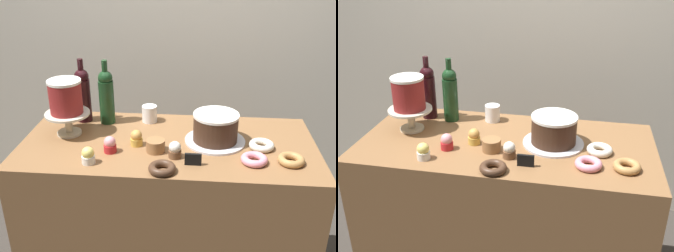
{
  "view_description": "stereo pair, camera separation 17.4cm",
  "coord_description": "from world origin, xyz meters",
  "views": [
    {
      "loc": [
        0.15,
        -1.63,
        1.72
      ],
      "look_at": [
        0.0,
        0.0,
        0.96
      ],
      "focal_mm": 42.54,
      "sensor_mm": 36.0,
      "label": 1
    },
    {
      "loc": [
        0.32,
        -1.61,
        1.72
      ],
      "look_at": [
        0.0,
        0.0,
        0.96
      ],
      "focal_mm": 42.54,
      "sensor_mm": 36.0,
      "label": 2
    }
  ],
  "objects": [
    {
      "name": "coffee_cup_ceramic",
      "position": [
        -0.11,
        0.22,
        0.92
      ],
      "size": [
        0.08,
        0.08,
        0.08
      ],
      "color": "white",
      "rests_on": "display_counter"
    },
    {
      "name": "wine_bottle_dark_red",
      "position": [
        -0.45,
        0.21,
        1.02
      ],
      "size": [
        0.08,
        0.08,
        0.33
      ],
      "color": "black",
      "rests_on": "display_counter"
    },
    {
      "name": "donut_sugar",
      "position": [
        0.42,
        -0.03,
        0.9
      ],
      "size": [
        0.11,
        0.11,
        0.03
      ],
      "color": "silver",
      "rests_on": "display_counter"
    },
    {
      "name": "white_layer_cake",
      "position": [
        -0.48,
        0.04,
        1.07
      ],
      "size": [
        0.16,
        0.16,
        0.16
      ],
      "color": "maroon",
      "rests_on": "cake_stand_pedestal"
    },
    {
      "name": "cupcake_lemon",
      "position": [
        -0.31,
        -0.23,
        0.92
      ],
      "size": [
        0.06,
        0.06,
        0.07
      ],
      "color": "white",
      "rests_on": "display_counter"
    },
    {
      "name": "price_sign_chalkboard",
      "position": [
        0.12,
        -0.2,
        0.91
      ],
      "size": [
        0.07,
        0.01,
        0.05
      ],
      "color": "black",
      "rests_on": "display_counter"
    },
    {
      "name": "cupcake_vanilla",
      "position": [
        0.04,
        -0.14,
        0.92
      ],
      "size": [
        0.06,
        0.06,
        0.07
      ],
      "color": "brown",
      "rests_on": "display_counter"
    },
    {
      "name": "display_counter",
      "position": [
        0.0,
        0.0,
        0.44
      ],
      "size": [
        1.35,
        0.64,
        0.88
      ],
      "color": "brown",
      "rests_on": "ground_plane"
    },
    {
      "name": "donut_chocolate",
      "position": [
        -0.0,
        -0.27,
        0.9
      ],
      "size": [
        0.11,
        0.11,
        0.03
      ],
      "color": "#472D1E",
      "rests_on": "display_counter"
    },
    {
      "name": "donut_maple",
      "position": [
        0.53,
        -0.15,
        0.9
      ],
      "size": [
        0.11,
        0.11,
        0.03
      ],
      "color": "#B27F47",
      "rests_on": "display_counter"
    },
    {
      "name": "chocolate_round_cake",
      "position": [
        0.22,
        0.02,
        0.96
      ],
      "size": [
        0.21,
        0.21,
        0.13
      ],
      "color": "#3D2619",
      "rests_on": "silver_serving_platter"
    },
    {
      "name": "cupcake_caramel",
      "position": [
        -0.14,
        -0.05,
        0.92
      ],
      "size": [
        0.06,
        0.06,
        0.07
      ],
      "color": "gold",
      "rests_on": "display_counter"
    },
    {
      "name": "wine_bottle_green",
      "position": [
        -0.33,
        0.19,
        1.02
      ],
      "size": [
        0.08,
        0.08,
        0.33
      ],
      "color": "#193D1E",
      "rests_on": "display_counter"
    },
    {
      "name": "donut_pink",
      "position": [
        0.38,
        -0.16,
        0.9
      ],
      "size": [
        0.11,
        0.11,
        0.03
      ],
      "color": "pink",
      "rests_on": "display_counter"
    },
    {
      "name": "cupcake_strawberry",
      "position": [
        -0.24,
        -0.12,
        0.92
      ],
      "size": [
        0.06,
        0.06,
        0.07
      ],
      "color": "red",
      "rests_on": "display_counter"
    },
    {
      "name": "cookie_stack",
      "position": [
        -0.05,
        -0.1,
        0.91
      ],
      "size": [
        0.08,
        0.08,
        0.05
      ],
      "color": "olive",
      "rests_on": "display_counter"
    },
    {
      "name": "back_wall",
      "position": [
        0.0,
        0.9,
        1.3
      ],
      "size": [
        6.0,
        0.05,
        2.6
      ],
      "color": "beige",
      "rests_on": "ground_plane"
    },
    {
      "name": "silver_serving_platter",
      "position": [
        0.22,
        0.02,
        0.89
      ],
      "size": [
        0.28,
        0.28,
        0.01
      ],
      "color": "silver",
      "rests_on": "display_counter"
    },
    {
      "name": "cake_stand_pedestal",
      "position": [
        -0.48,
        0.04,
        0.96
      ],
      "size": [
        0.21,
        0.21,
        0.11
      ],
      "color": "beige",
      "rests_on": "display_counter"
    }
  ]
}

